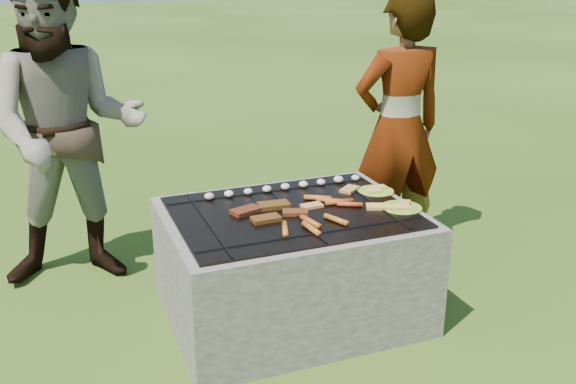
# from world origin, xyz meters

# --- Properties ---
(lawn) EXTENTS (60.00, 60.00, 0.00)m
(lawn) POSITION_xyz_m (0.00, 0.00, 0.00)
(lawn) COLOR #294A12
(lawn) RESTS_ON ground
(fire_pit) EXTENTS (1.30, 1.00, 0.62)m
(fire_pit) POSITION_xyz_m (0.00, 0.00, 0.28)
(fire_pit) COLOR #9C968A
(fire_pit) RESTS_ON ground
(mushrooms) EXTENTS (0.94, 0.06, 0.04)m
(mushrooms) POSITION_xyz_m (0.09, 0.32, 0.63)
(mushrooms) COLOR beige
(mushrooms) RESTS_ON fire_pit
(pork_slabs) EXTENTS (0.39, 0.26, 0.02)m
(pork_slabs) POSITION_xyz_m (-0.12, 0.02, 0.62)
(pork_slabs) COLOR maroon
(pork_slabs) RESTS_ON fire_pit
(sausages) EXTENTS (0.55, 0.51, 0.03)m
(sausages) POSITION_xyz_m (0.12, -0.12, 0.63)
(sausages) COLOR orange
(sausages) RESTS_ON fire_pit
(bread_on_grate) EXTENTS (0.45, 0.42, 0.02)m
(bread_on_grate) POSITION_xyz_m (0.35, 0.02, 0.62)
(bread_on_grate) COLOR #EDBD79
(bread_on_grate) RESTS_ON fire_pit
(plate_far) EXTENTS (0.27, 0.27, 0.03)m
(plate_far) POSITION_xyz_m (0.56, 0.12, 0.61)
(plate_far) COLOR #C5FF3C
(plate_far) RESTS_ON fire_pit
(plate_near) EXTENTS (0.28, 0.28, 0.03)m
(plate_near) POSITION_xyz_m (0.56, -0.16, 0.61)
(plate_near) COLOR #AECE31
(plate_near) RESTS_ON fire_pit
(cook) EXTENTS (0.62, 0.41, 1.69)m
(cook) POSITION_xyz_m (0.92, 0.51, 0.85)
(cook) COLOR gray
(cook) RESTS_ON ground
(bystander) EXTENTS (0.99, 0.83, 1.85)m
(bystander) POSITION_xyz_m (-1.03, 0.88, 0.92)
(bystander) COLOR gray
(bystander) RESTS_ON ground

